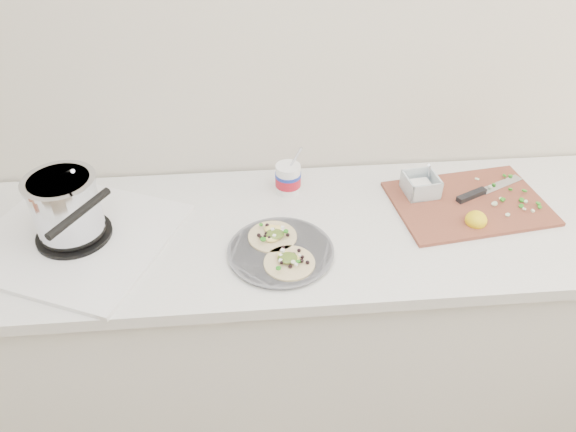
{
  "coord_description": "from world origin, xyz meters",
  "views": [
    {
      "loc": [
        -0.23,
        0.08,
        2.0
      ],
      "look_at": [
        -0.11,
        1.39,
        0.96
      ],
      "focal_mm": 35.0,
      "sensor_mm": 36.0,
      "label": 1
    }
  ],
  "objects": [
    {
      "name": "stove",
      "position": [
        -0.75,
        1.41,
        0.99
      ],
      "size": [
        0.7,
        0.68,
        0.26
      ],
      "rotation": [
        0.0,
        0.0,
        -0.41
      ],
      "color": "silver",
      "rests_on": "counter"
    },
    {
      "name": "tub",
      "position": [
        -0.09,
        1.61,
        0.96
      ],
      "size": [
        0.09,
        0.09,
        0.19
      ],
      "rotation": [
        0.0,
        0.0,
        0.01
      ],
      "color": "white",
      "rests_on": "counter"
    },
    {
      "name": "cutboard",
      "position": [
        0.47,
        1.49,
        0.92
      ],
      "size": [
        0.52,
        0.4,
        0.07
      ],
      "rotation": [
        0.0,
        0.0,
        0.13
      ],
      "color": "brown",
      "rests_on": "counter"
    },
    {
      "name": "taco_plate",
      "position": [
        -0.14,
        1.29,
        0.92
      ],
      "size": [
        0.31,
        0.31,
        0.04
      ],
      "rotation": [
        0.0,
        0.0,
        0.06
      ],
      "color": "#5C5D63",
      "rests_on": "counter"
    },
    {
      "name": "counter",
      "position": [
        0.0,
        1.43,
        0.45
      ],
      "size": [
        2.44,
        0.66,
        0.9
      ],
      "color": "silver",
      "rests_on": "ground"
    }
  ]
}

